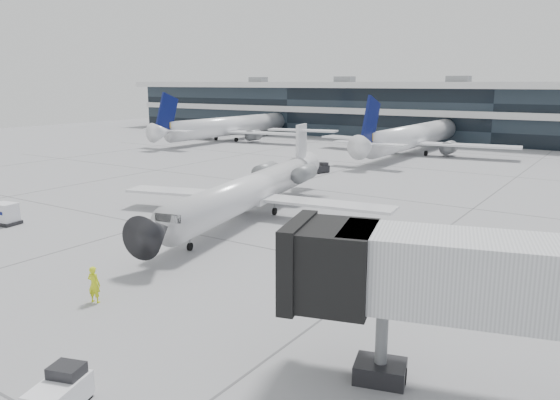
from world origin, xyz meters
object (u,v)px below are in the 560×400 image
Objects in this scene: ramp_worker at (94,284)px; cargo_uld at (5,214)px; regional_jet at (253,189)px; baggage_tug at (60,392)px.

ramp_worker is 20.05m from cargo_uld.
regional_jet reaches higher than cargo_uld.
baggage_tug is at bearing -36.46° from cargo_uld.
baggage_tug is 28.94m from cargo_uld.
regional_jet reaches higher than ramp_worker.
cargo_uld is at bearing 135.01° from baggage_tug.
ramp_worker is (4.05, -19.41, -1.39)m from regional_jet.
ramp_worker is at bearing -28.00° from cargo_uld.
ramp_worker is 0.85× the size of cargo_uld.
baggage_tug is (6.77, -6.77, -0.34)m from ramp_worker.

